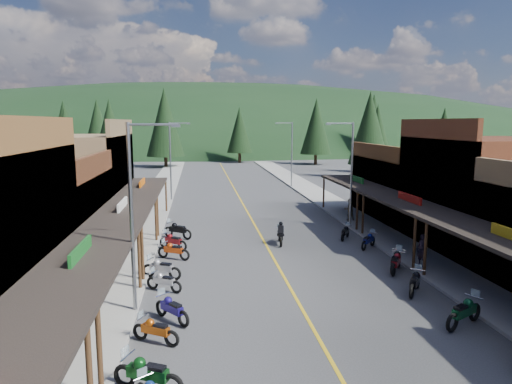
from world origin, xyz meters
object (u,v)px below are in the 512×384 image
object	(u,v)px
shop_east_3	(414,187)
pine_3	(240,130)
streetlight_3	(291,151)
pine_1	(98,126)
pine_8	(66,137)
pedestrian_east_a	(422,250)
bike_west_10	(178,229)
bike_east_6	(396,262)
shop_east_2	(486,193)
pine_7	(64,126)
pine_10	(110,130)
pine_4	(316,126)
bike_east_8	(368,240)
streetlight_1	(172,157)
bike_east_5	(415,281)
bike_west_4	(155,329)
bike_west_3	(148,372)
bike_west_9	(173,240)
pine_6	(444,130)
streetlight_2	(350,170)
pine_2	(165,122)
bike_east_7	(396,260)
rider_on_bike	(280,235)
shop_west_2	(31,220)
shop_west_3	(74,181)
bike_west_5	(172,308)
bike_west_6	(164,280)
bike_west_8	(174,250)
bike_west_7	(161,267)
pine_11	(370,128)
bike_east_9	(345,232)
pine_9	(377,132)
pedestrian_east_b	(349,209)
pine_5	(373,122)

from	to	relation	value
shop_east_3	pine_3	bearing A→B (deg)	100.11
streetlight_3	pine_3	distance (m)	36.18
pine_3	pine_1	bearing A→B (deg)	171.87
pine_8	pedestrian_east_a	bearing A→B (deg)	-54.68
bike_west_10	bike_east_6	size ratio (longest dim) A/B	1.09
shop_east_2	pine_7	world-z (taller)	pine_7
pine_10	bike_west_10	world-z (taller)	pine_10
pine_4	bike_east_8	size ratio (longest dim) A/B	6.42
shop_east_2	streetlight_1	world-z (taller)	shop_east_2
bike_east_8	bike_east_5	bearing A→B (deg)	-51.59
bike_west_4	bike_west_3	bearing A→B (deg)	-148.53
bike_west_9	pine_8	bearing A→B (deg)	60.90
pine_6	bike_east_6	bearing A→B (deg)	-120.99
bike_east_5	streetlight_2	bearing A→B (deg)	120.97
streetlight_3	bike_east_6	size ratio (longest dim) A/B	3.82
pine_4	bike_west_4	size ratio (longest dim) A/B	6.45
streetlight_1	pine_2	bearing A→B (deg)	94.84
bike_east_6	bike_east_7	world-z (taller)	bike_east_7
pine_2	rider_on_bike	xyz separation A→B (m)	(10.96, -53.98, -7.36)
shop_west_2	pine_10	size ratio (longest dim) A/B	0.94
pine_8	bike_east_6	world-z (taller)	pine_8
bike_east_6	bike_west_10	bearing A→B (deg)	177.48
streetlight_2	pine_3	xyz separation A→B (m)	(-2.95, 58.00, 2.02)
shop_west_3	streetlight_3	distance (m)	27.94
bike_west_5	bike_east_5	xyz separation A→B (m)	(11.17, 1.65, 0.00)
streetlight_1	pine_8	bearing A→B (deg)	129.90
bike_west_6	bike_west_8	bearing A→B (deg)	28.65
bike_west_5	bike_east_7	bearing A→B (deg)	-16.12
pine_3	bike_west_7	distance (m)	68.88
pine_10	bike_east_5	world-z (taller)	pine_10
bike_west_6	bike_west_10	bearing A→B (deg)	29.50
pine_11	bike_west_4	bearing A→B (deg)	-119.00
shop_west_2	bike_east_9	xyz separation A→B (m)	(19.39, 3.03, -2.00)
pine_4	pine_11	size ratio (longest dim) A/B	1.01
streetlight_1	bike_east_8	size ratio (longest dim) A/B	4.11
pine_9	rider_on_bike	distance (m)	47.36
pedestrian_east_a	pine_1	bearing A→B (deg)	-179.28
bike_west_4	rider_on_bike	distance (m)	14.68
pine_8	bike_east_7	world-z (taller)	pine_8
pine_3	pedestrian_east_b	world-z (taller)	pine_3
shop_west_3	streetlight_2	size ratio (longest dim) A/B	1.36
pine_7	pedestrian_east_a	bearing A→B (deg)	-62.99
bike_west_7	bike_west_5	bearing A→B (deg)	-145.90
pine_4	bike_east_8	world-z (taller)	pine_4
shop_west_2	pine_2	xyz separation A→B (m)	(3.75, 56.30, 5.46)
streetlight_1	bike_west_8	size ratio (longest dim) A/B	3.87
shop_west_3	bike_west_10	distance (m)	9.76
pine_5	pine_2	bearing A→B (deg)	-162.35
pine_8	bike_west_8	distance (m)	42.10
pine_1	bike_east_6	world-z (taller)	pine_1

